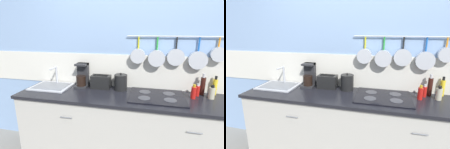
% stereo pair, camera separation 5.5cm
% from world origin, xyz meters
% --- Properties ---
extents(wall_back, '(7.20, 0.16, 2.60)m').
position_xyz_m(wall_back, '(0.00, 0.35, 1.28)').
color(wall_back, '#84A3CC').
rests_on(wall_back, ground_plane).
extents(cabinet_base, '(2.64, 0.59, 0.90)m').
position_xyz_m(cabinet_base, '(0.00, -0.00, 0.45)').
color(cabinet_base, '#B7B2A8').
rests_on(cabinet_base, ground_plane).
extents(countertop, '(2.68, 0.61, 0.03)m').
position_xyz_m(countertop, '(0.00, 0.00, 0.92)').
color(countertop, black).
rests_on(countertop, cabinet_base).
extents(sink_basin, '(0.50, 0.39, 0.25)m').
position_xyz_m(sink_basin, '(-1.05, 0.10, 0.95)').
color(sink_basin, '#B7BABF').
rests_on(sink_basin, countertop).
extents(coffee_maker, '(0.17, 0.19, 0.31)m').
position_xyz_m(coffee_maker, '(-0.66, 0.22, 1.06)').
color(coffee_maker, '#262628').
rests_on(coffee_maker, countertop).
extents(toaster, '(0.26, 0.14, 0.17)m').
position_xyz_m(toaster, '(-0.40, 0.20, 1.02)').
color(toaster, black).
rests_on(toaster, countertop).
extents(kettle, '(0.16, 0.16, 0.22)m').
position_xyz_m(kettle, '(-0.14, 0.19, 1.03)').
color(kettle, black).
rests_on(kettle, countertop).
extents(cooktop, '(0.61, 0.50, 0.01)m').
position_xyz_m(cooktop, '(0.31, 0.04, 0.94)').
color(cooktop, black).
rests_on(cooktop, countertop).
extents(bottle_hot_sauce, '(0.05, 0.05, 0.16)m').
position_xyz_m(bottle_hot_sauce, '(0.70, 0.08, 1.01)').
color(bottle_hot_sauce, red).
rests_on(bottle_hot_sauce, countertop).
extents(bottle_sesame_oil, '(0.05, 0.05, 0.15)m').
position_xyz_m(bottle_sesame_oil, '(0.76, 0.18, 1.00)').
color(bottle_sesame_oil, red).
rests_on(bottle_sesame_oil, countertop).
extents(bottle_vinegar, '(0.05, 0.05, 0.26)m').
position_xyz_m(bottle_vinegar, '(0.82, 0.23, 1.05)').
color(bottle_vinegar, '#33140F').
rests_on(bottle_vinegar, countertop).
extents(bottle_cooking_wine, '(0.06, 0.06, 0.16)m').
position_xyz_m(bottle_cooking_wine, '(0.89, 0.12, 1.00)').
color(bottle_cooking_wine, '#BFB799').
rests_on(bottle_cooking_wine, countertop).
extents(bottle_dish_soap, '(0.05, 0.05, 0.23)m').
position_xyz_m(bottle_dish_soap, '(0.96, 0.26, 1.03)').
color(bottle_dish_soap, yellow).
rests_on(bottle_dish_soap, countertop).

